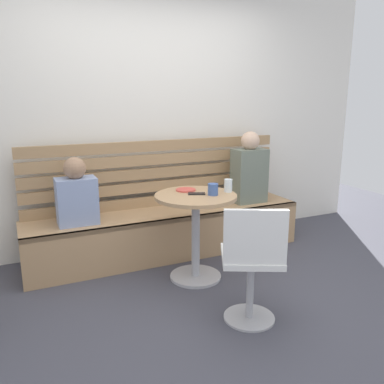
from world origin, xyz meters
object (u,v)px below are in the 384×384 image
(cafe_table, at_px, (196,220))
(white_chair, at_px, (252,261))
(booth_bench, at_px, (168,233))
(plate_small, at_px, (186,190))
(person_adult, at_px, (249,171))
(cup_water_clear, at_px, (228,186))
(person_child_left, at_px, (77,195))
(cup_mug_blue, at_px, (213,189))
(phone_on_table, at_px, (197,194))

(cafe_table, relative_size, white_chair, 0.87)
(booth_bench, relative_size, plate_small, 15.88)
(person_adult, bearing_deg, cup_water_clear, -134.78)
(person_adult, height_order, person_child_left, person_adult)
(cup_mug_blue, distance_m, plate_small, 0.28)
(person_adult, xyz_separation_m, cup_mug_blue, (-0.77, -0.65, 0.02))
(plate_small, relative_size, phone_on_table, 1.21)
(plate_small, bearing_deg, cup_water_clear, -33.42)
(cafe_table, distance_m, cup_mug_blue, 0.30)
(cafe_table, bearing_deg, cup_mug_blue, -30.66)
(booth_bench, relative_size, person_adult, 3.65)
(cup_water_clear, height_order, phone_on_table, cup_water_clear)
(cafe_table, xyz_separation_m, person_adult, (0.89, 0.58, 0.25))
(phone_on_table, bearing_deg, booth_bench, 26.07)
(cafe_table, relative_size, person_adult, 1.00)
(plate_small, height_order, phone_on_table, plate_small)
(cup_mug_blue, xyz_separation_m, phone_on_table, (-0.11, 0.08, -0.04))
(person_child_left, xyz_separation_m, plate_small, (0.86, -0.40, 0.05))
(person_adult, relative_size, person_child_left, 1.26)
(plate_small, bearing_deg, white_chair, -87.35)
(booth_bench, height_order, cup_water_clear, cup_water_clear)
(plate_small, bearing_deg, cafe_table, -86.42)
(plate_small, bearing_deg, cup_mug_blue, -60.98)
(white_chair, height_order, cup_water_clear, same)
(cup_water_clear, xyz_separation_m, plate_small, (-0.30, 0.20, -0.05))
(person_child_left, bearing_deg, white_chair, -56.74)
(booth_bench, xyz_separation_m, plate_small, (0.00, -0.43, 0.52))
(cup_mug_blue, bearing_deg, white_chair, -96.76)
(person_adult, distance_m, cup_water_clear, 0.86)
(white_chair, relative_size, person_child_left, 1.45)
(white_chair, xyz_separation_m, person_adult, (0.86, 1.38, 0.31))
(white_chair, relative_size, phone_on_table, 6.07)
(cafe_table, relative_size, person_child_left, 1.26)
(cup_water_clear, relative_size, plate_small, 0.65)
(cafe_table, distance_m, phone_on_table, 0.23)
(person_child_left, distance_m, cup_water_clear, 1.31)
(white_chair, xyz_separation_m, phone_on_table, (-0.02, 0.82, 0.28))
(white_chair, bearing_deg, cup_mug_blue, 83.24)
(booth_bench, bearing_deg, person_adult, -1.23)
(cup_mug_blue, height_order, cup_water_clear, cup_water_clear)
(cafe_table, bearing_deg, person_adult, 32.92)
(person_adult, bearing_deg, phone_on_table, -147.22)
(booth_bench, xyz_separation_m, cup_water_clear, (0.30, -0.63, 0.57))
(cafe_table, height_order, person_adult, person_adult)
(booth_bench, height_order, cup_mug_blue, cup_mug_blue)
(white_chair, distance_m, cup_mug_blue, 0.81)
(plate_small, bearing_deg, person_adult, 24.49)
(booth_bench, xyz_separation_m, cup_mug_blue, (0.14, -0.67, 0.57))
(cup_mug_blue, relative_size, plate_small, 0.56)
(person_child_left, bearing_deg, cafe_table, -33.29)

